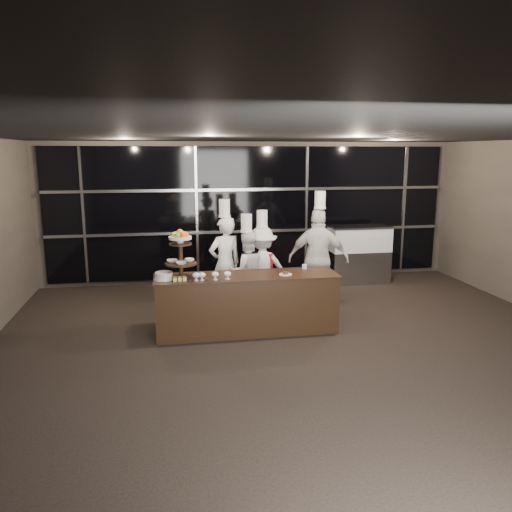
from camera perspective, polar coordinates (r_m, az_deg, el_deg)
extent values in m
plane|color=black|center=(6.56, 7.15, -13.39)|extent=(10.00, 10.00, 0.00)
plane|color=black|center=(5.94, 7.91, 13.80)|extent=(10.00, 10.00, 0.00)
plane|color=#473F38|center=(10.88, -0.48, 5.04)|extent=(9.00, 0.00, 9.00)
cube|color=black|center=(10.82, -0.42, 5.00)|extent=(8.60, 0.04, 2.80)
cube|color=#A5A5AA|center=(10.83, -0.37, 2.87)|extent=(8.60, 0.06, 0.06)
cube|color=#A5A5AA|center=(10.73, -0.38, 7.62)|extent=(8.60, 0.06, 0.06)
cube|color=#A5A5AA|center=(10.77, -19.13, 4.32)|extent=(0.05, 0.05, 2.80)
cube|color=#A5A5AA|center=(10.66, -6.79, 4.81)|extent=(0.05, 0.05, 2.80)
cube|color=#A5A5AA|center=(11.06, 5.77, 5.09)|extent=(0.05, 0.05, 2.80)
cube|color=#A5A5AA|center=(11.90, 16.53, 5.13)|extent=(0.05, 0.05, 2.80)
cube|color=black|center=(7.84, -1.06, -5.51)|extent=(2.80, 0.70, 0.90)
cube|color=black|center=(7.71, -1.07, -2.28)|extent=(2.84, 0.74, 0.03)
cylinder|color=black|center=(7.62, -8.52, -2.36)|extent=(0.24, 0.24, 0.03)
cylinder|color=black|center=(7.54, -8.60, 0.10)|extent=(0.06, 0.06, 0.70)
cylinder|color=black|center=(7.57, -8.57, -0.86)|extent=(0.48, 0.48, 0.02)
cylinder|color=black|center=(7.51, -8.64, 1.37)|extent=(0.34, 0.34, 0.02)
cylinder|color=white|center=(7.50, -8.65, 1.69)|extent=(0.10, 0.10, 0.06)
cylinder|color=white|center=(7.49, -8.66, 2.07)|extent=(0.34, 0.34, 0.04)
sphere|color=#F15A14|center=(7.49, -8.06, 2.45)|extent=(0.09, 0.09, 0.09)
sphere|color=#6BB62E|center=(7.56, -8.39, 2.52)|extent=(0.09, 0.09, 0.09)
sphere|color=orange|center=(7.55, -8.99, 2.50)|extent=(0.09, 0.09, 0.09)
sphere|color=yellow|center=(7.48, -9.29, 2.40)|extent=(0.09, 0.09, 0.09)
sphere|color=#52A029|center=(7.42, -8.97, 2.33)|extent=(0.09, 0.09, 0.09)
sphere|color=#E34C13|center=(7.42, -8.35, 2.35)|extent=(0.09, 0.09, 0.09)
sphere|color=orange|center=(7.48, -8.68, 2.73)|extent=(0.09, 0.09, 0.09)
imported|color=white|center=(7.62, -9.57, -0.56)|extent=(0.16, 0.16, 0.04)
imported|color=white|center=(7.62, -7.62, -0.47)|extent=(0.15, 0.15, 0.05)
imported|color=white|center=(7.45, -8.55, -0.82)|extent=(0.16, 0.16, 0.04)
cylinder|color=silver|center=(7.41, -6.85, -2.78)|extent=(0.07, 0.07, 0.01)
cylinder|color=silver|center=(7.41, -6.85, -2.55)|extent=(0.02, 0.02, 0.05)
ellipsoid|color=silver|center=(7.39, -6.86, -2.19)|extent=(0.11, 0.11, 0.08)
ellipsoid|color=green|center=(7.39, -6.86, -2.15)|extent=(0.08, 0.08, 0.05)
cylinder|color=silver|center=(7.42, -6.19, -2.76)|extent=(0.07, 0.07, 0.01)
cylinder|color=silver|center=(7.41, -6.19, -2.52)|extent=(0.02, 0.02, 0.05)
ellipsoid|color=silver|center=(7.40, -6.20, -2.16)|extent=(0.11, 0.11, 0.08)
ellipsoid|color=red|center=(7.40, -6.20, -2.13)|extent=(0.08, 0.08, 0.05)
cylinder|color=silver|center=(7.43, -4.68, -2.69)|extent=(0.07, 0.07, 0.01)
cylinder|color=silver|center=(7.43, -4.68, -2.46)|extent=(0.02, 0.02, 0.05)
ellipsoid|color=silver|center=(7.41, -4.69, -2.10)|extent=(0.11, 0.11, 0.08)
ellipsoid|color=beige|center=(7.41, -4.69, -2.07)|extent=(0.08, 0.08, 0.05)
cylinder|color=silver|center=(7.45, -3.27, -2.64)|extent=(0.07, 0.07, 0.01)
cylinder|color=silver|center=(7.44, -3.27, -2.41)|extent=(0.02, 0.02, 0.05)
ellipsoid|color=silver|center=(7.43, -3.28, -2.05)|extent=(0.11, 0.11, 0.08)
ellipsoid|color=#50250F|center=(7.43, -3.28, -2.01)|extent=(0.08, 0.08, 0.05)
cylinder|color=white|center=(7.57, -10.47, -2.60)|extent=(0.30, 0.30, 0.01)
cylinder|color=silver|center=(7.56, -10.48, -2.20)|extent=(0.26, 0.26, 0.10)
cube|color=#D9CC6A|center=(7.42, -9.24, -2.67)|extent=(0.06, 0.06, 0.05)
cube|color=#D9CC6A|center=(7.42, -8.70, -2.65)|extent=(0.06, 0.06, 0.05)
cube|color=#D9CC6A|center=(7.42, -8.16, -2.63)|extent=(0.06, 0.06, 0.05)
cube|color=#D9CC6A|center=(7.49, -9.25, -2.54)|extent=(0.06, 0.06, 0.05)
cube|color=#D9CC6A|center=(7.49, -8.72, -2.52)|extent=(0.06, 0.06, 0.05)
cube|color=#D9CC6A|center=(7.49, -8.18, -2.50)|extent=(0.06, 0.06, 0.05)
cylinder|color=white|center=(7.73, 3.39, -2.12)|extent=(0.20, 0.20, 0.01)
cylinder|color=#4C2814|center=(7.72, 3.39, -1.93)|extent=(0.08, 0.08, 0.04)
cylinder|color=white|center=(8.15, 5.56, -1.21)|extent=(0.08, 0.08, 0.07)
cube|color=#A5A5AA|center=(11.01, 11.62, -1.20)|extent=(1.28, 0.55, 0.70)
cube|color=silver|center=(10.90, 11.75, 1.87)|extent=(1.28, 0.55, 0.50)
cube|color=#FFC67F|center=(10.90, 11.75, 1.87)|extent=(1.18, 0.46, 0.40)
cube|color=#A5A5AA|center=(10.85, 11.81, 3.28)|extent=(1.29, 0.56, 0.04)
imported|color=white|center=(8.80, -3.54, -0.94)|extent=(0.72, 0.60, 1.69)
cylinder|color=white|center=(8.63, -3.63, 5.52)|extent=(0.19, 0.19, 0.30)
cylinder|color=white|center=(8.65, -3.62, 4.56)|extent=(0.21, 0.21, 0.03)
imported|color=white|center=(8.75, -1.08, -1.83)|extent=(0.75, 0.62, 1.44)
cylinder|color=white|center=(8.59, -1.10, 3.83)|extent=(0.19, 0.19, 0.30)
cylinder|color=white|center=(8.61, -1.10, 2.87)|extent=(0.21, 0.21, 0.03)
imported|color=white|center=(8.98, 0.68, -1.34)|extent=(0.96, 0.55, 1.48)
cylinder|color=white|center=(8.82, 0.70, 4.30)|extent=(0.19, 0.19, 0.30)
cylinder|color=white|center=(8.84, 0.69, 3.36)|extent=(0.21, 0.21, 0.03)
cube|color=#A00C18|center=(8.87, 0.83, -1.51)|extent=(0.34, 0.03, 0.55)
imported|color=silver|center=(8.93, 7.15, -0.38)|extent=(1.16, 0.77, 1.82)
cylinder|color=white|center=(8.77, 7.33, 6.42)|extent=(0.19, 0.19, 0.30)
cylinder|color=white|center=(8.78, 7.31, 5.48)|extent=(0.21, 0.21, 0.03)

